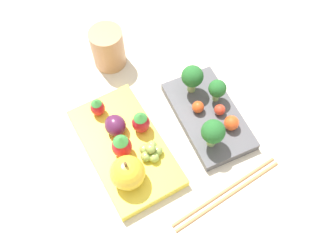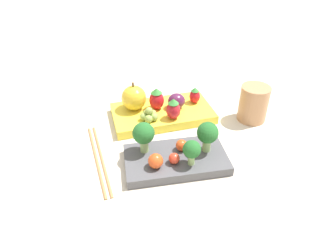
# 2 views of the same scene
# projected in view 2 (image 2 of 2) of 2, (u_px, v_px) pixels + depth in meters

# --- Properties ---
(ground_plane) EXTENTS (4.00, 4.00, 0.00)m
(ground_plane) POSITION_uv_depth(u_px,v_px,m) (173.00, 138.00, 0.62)
(ground_plane) COLOR beige
(bento_box_savoury) EXTENTS (0.19, 0.12, 0.02)m
(bento_box_savoury) POSITION_uv_depth(u_px,v_px,m) (176.00, 160.00, 0.55)
(bento_box_savoury) COLOR #4C4C51
(bento_box_savoury) RESTS_ON ground_plane
(bento_box_fruit) EXTENTS (0.22, 0.13, 0.02)m
(bento_box_fruit) POSITION_uv_depth(u_px,v_px,m) (162.00, 113.00, 0.68)
(bento_box_fruit) COLOR yellow
(bento_box_fruit) RESTS_ON ground_plane
(broccoli_floret_0) EXTENTS (0.03, 0.03, 0.05)m
(broccoli_floret_0) POSITION_uv_depth(u_px,v_px,m) (192.00, 150.00, 0.51)
(broccoli_floret_0) COLOR #93B770
(broccoli_floret_0) RESTS_ON bento_box_savoury
(broccoli_floret_1) EXTENTS (0.04, 0.04, 0.06)m
(broccoli_floret_1) POSITION_uv_depth(u_px,v_px,m) (208.00, 134.00, 0.54)
(broccoli_floret_1) COLOR #93B770
(broccoli_floret_1) RESTS_ON bento_box_savoury
(broccoli_floret_2) EXTENTS (0.04, 0.04, 0.06)m
(broccoli_floret_2) POSITION_uv_depth(u_px,v_px,m) (144.00, 134.00, 0.54)
(broccoli_floret_2) COLOR #93B770
(broccoli_floret_2) RESTS_ON bento_box_savoury
(cherry_tomato_0) EXTENTS (0.02, 0.02, 0.02)m
(cherry_tomato_0) POSITION_uv_depth(u_px,v_px,m) (180.00, 146.00, 0.56)
(cherry_tomato_0) COLOR #DB4C1E
(cherry_tomato_0) RESTS_ON bento_box_savoury
(cherry_tomato_1) EXTENTS (0.03, 0.03, 0.03)m
(cherry_tomato_1) POSITION_uv_depth(u_px,v_px,m) (156.00, 161.00, 0.52)
(cherry_tomato_1) COLOR #DB4C1E
(cherry_tomato_1) RESTS_ON bento_box_savoury
(cherry_tomato_2) EXTENTS (0.02, 0.02, 0.02)m
(cherry_tomato_2) POSITION_uv_depth(u_px,v_px,m) (174.00, 158.00, 0.53)
(cherry_tomato_2) COLOR red
(cherry_tomato_2) RESTS_ON bento_box_savoury
(apple) EXTENTS (0.06, 0.06, 0.07)m
(apple) POSITION_uv_depth(u_px,v_px,m) (134.00, 98.00, 0.66)
(apple) COLOR gold
(apple) RESTS_ON bento_box_fruit
(strawberry_0) EXTENTS (0.03, 0.03, 0.05)m
(strawberry_0) POSITION_uv_depth(u_px,v_px,m) (157.00, 99.00, 0.67)
(strawberry_0) COLOR red
(strawberry_0) RESTS_ON bento_box_fruit
(strawberry_1) EXTENTS (0.03, 0.03, 0.04)m
(strawberry_1) POSITION_uv_depth(u_px,v_px,m) (195.00, 95.00, 0.69)
(strawberry_1) COLOR red
(strawberry_1) RESTS_ON bento_box_fruit
(strawberry_2) EXTENTS (0.03, 0.03, 0.05)m
(strawberry_2) POSITION_uv_depth(u_px,v_px,m) (173.00, 109.00, 0.63)
(strawberry_2) COLOR red
(strawberry_2) RESTS_ON bento_box_fruit
(plum) EXTENTS (0.04, 0.04, 0.04)m
(plum) POSITION_uv_depth(u_px,v_px,m) (176.00, 101.00, 0.67)
(plum) COLOR #511E42
(plum) RESTS_ON bento_box_fruit
(grape_cluster) EXTENTS (0.04, 0.04, 0.03)m
(grape_cluster) POSITION_uv_depth(u_px,v_px,m) (149.00, 115.00, 0.64)
(grape_cluster) COLOR #8EA84C
(grape_cluster) RESTS_ON bento_box_fruit
(drinking_cup) EXTENTS (0.06, 0.06, 0.08)m
(drinking_cup) POSITION_uv_depth(u_px,v_px,m) (254.00, 103.00, 0.66)
(drinking_cup) COLOR tan
(drinking_cup) RESTS_ON ground_plane
(chopsticks_pair) EXTENTS (0.03, 0.21, 0.01)m
(chopsticks_pair) POSITION_uv_depth(u_px,v_px,m) (99.00, 158.00, 0.57)
(chopsticks_pair) COLOR #A37547
(chopsticks_pair) RESTS_ON ground_plane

